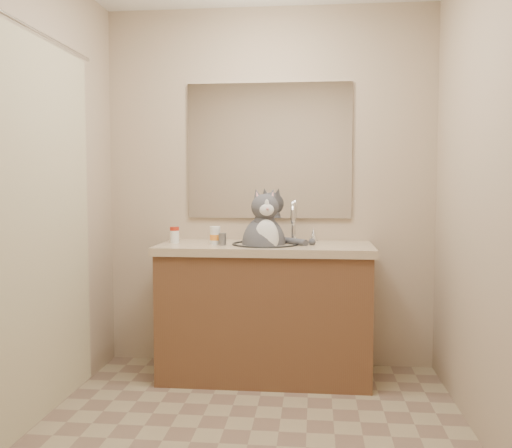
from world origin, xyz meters
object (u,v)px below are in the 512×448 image
Objects in this scene: pill_bottle_redcap at (175,235)px; grey_canister at (222,239)px; cat at (264,241)px; pill_bottle_orange at (215,236)px.

grey_canister is (0.33, -0.11, -0.01)m from pill_bottle_redcap.
grey_canister is at bearing -176.04° from cat.
pill_bottle_redcap reaches higher than grey_canister.
pill_bottle_redcap is (-0.58, 0.03, 0.03)m from cat.
grey_canister is (-0.25, -0.08, 0.02)m from cat.
pill_bottle_orange is 0.07m from grey_canister.
cat is 0.59m from pill_bottle_redcap.
pill_bottle_redcap is at bearing 161.40° from grey_canister.
cat reaches higher than pill_bottle_orange.
pill_bottle_orange is (-0.31, -0.04, 0.03)m from cat.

